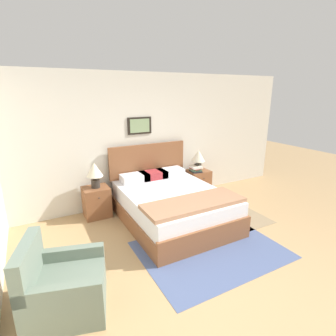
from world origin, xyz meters
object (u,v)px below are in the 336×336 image
object	(u,v)px
bed	(172,204)
table_lamp_near_window	(95,172)
armchair	(62,288)
nightstand_near_window	(97,202)
table_lamp_by_door	(198,157)
nightstand_by_door	(198,182)

from	to	relation	value
bed	table_lamp_near_window	distance (m)	1.49
armchair	table_lamp_near_window	distance (m)	2.28
table_lamp_near_window	nightstand_near_window	bearing A→B (deg)	-179.20
armchair	nightstand_near_window	world-z (taller)	armchair
table_lamp_near_window	table_lamp_by_door	size ratio (longest dim) A/B	1.00
armchair	table_lamp_by_door	xyz separation A→B (m)	(3.10, 2.03, 0.59)
nightstand_by_door	table_lamp_near_window	world-z (taller)	table_lamp_near_window
nightstand_near_window	armchair	bearing A→B (deg)	-112.75
armchair	table_lamp_near_window	world-z (taller)	table_lamp_near_window
armchair	table_lamp_near_window	xyz separation A→B (m)	(0.86, 2.03, 0.59)
armchair	nightstand_by_door	xyz separation A→B (m)	(3.11, 2.03, 0.00)
bed	nightstand_near_window	bearing A→B (deg)	144.09
table_lamp_by_door	nightstand_by_door	bearing A→B (deg)	-0.39
nightstand_near_window	table_lamp_by_door	bearing A→B (deg)	0.00
nightstand_by_door	table_lamp_by_door	world-z (taller)	table_lamp_by_door
table_lamp_by_door	armchair	bearing A→B (deg)	-146.71
armchair	nightstand_by_door	size ratio (longest dim) A/B	1.69
nightstand_by_door	table_lamp_near_window	xyz separation A→B (m)	(-2.25, 0.00, 0.58)
table_lamp_near_window	armchair	bearing A→B (deg)	-112.94
nightstand_by_door	bed	bearing A→B (deg)	-144.09
nightstand_near_window	nightstand_by_door	world-z (taller)	same
armchair	nightstand_near_window	distance (m)	2.20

